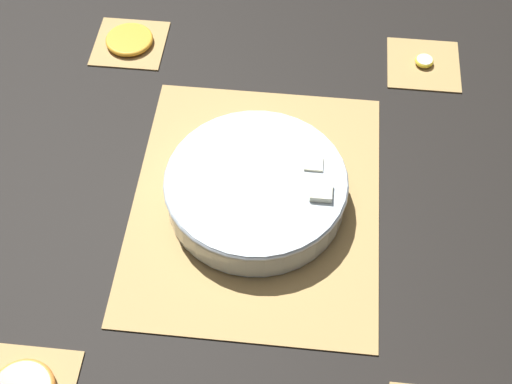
% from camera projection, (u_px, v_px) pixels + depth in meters
% --- Properties ---
extents(ground_plane, '(6.00, 6.00, 0.00)m').
position_uv_depth(ground_plane, '(256.00, 203.00, 1.10)').
color(ground_plane, black).
extents(bamboo_mat_center, '(0.46, 0.38, 0.01)m').
position_uv_depth(bamboo_mat_center, '(256.00, 202.00, 1.10)').
color(bamboo_mat_center, '#A8844C').
rests_on(bamboo_mat_center, ground_plane).
extents(coaster_mat_near_left, '(0.13, 0.13, 0.01)m').
position_uv_depth(coaster_mat_near_left, '(130.00, 43.00, 1.31)').
color(coaster_mat_near_left, '#A8844C').
rests_on(coaster_mat_near_left, ground_plane).
extents(coaster_mat_far_left, '(0.13, 0.13, 0.01)m').
position_uv_depth(coaster_mat_far_left, '(423.00, 64.00, 1.27)').
color(coaster_mat_far_left, '#A8844C').
rests_on(coaster_mat_far_left, ground_plane).
extents(fruit_salad_bowl, '(0.28, 0.28, 0.07)m').
position_uv_depth(fruit_salad_bowl, '(257.00, 188.00, 1.07)').
color(fruit_salad_bowl, silver).
rests_on(fruit_salad_bowl, bamboo_mat_center).
extents(orange_slice_whole, '(0.09, 0.09, 0.01)m').
position_uv_depth(orange_slice_whole, '(129.00, 40.00, 1.30)').
color(orange_slice_whole, orange).
rests_on(orange_slice_whole, coaster_mat_near_left).
extents(banana_coin_single, '(0.03, 0.03, 0.01)m').
position_uv_depth(banana_coin_single, '(424.00, 61.00, 1.27)').
color(banana_coin_single, '#F7EFC6').
rests_on(banana_coin_single, coaster_mat_far_left).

